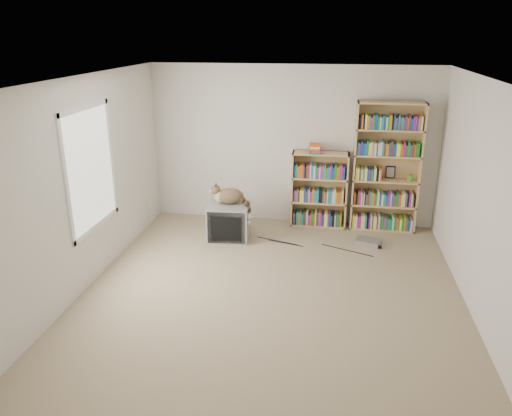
# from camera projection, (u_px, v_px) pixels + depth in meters

# --- Properties ---
(floor) EXTENTS (4.50, 5.00, 0.01)m
(floor) POSITION_uv_depth(u_px,v_px,m) (271.00, 294.00, 5.97)
(floor) COLOR tan
(floor) RESTS_ON ground
(wall_back) EXTENTS (4.50, 0.02, 2.50)m
(wall_back) POSITION_uv_depth(u_px,v_px,m) (292.00, 146.00, 7.87)
(wall_back) COLOR beige
(wall_back) RESTS_ON floor
(wall_front) EXTENTS (4.50, 0.02, 2.50)m
(wall_front) POSITION_uv_depth(u_px,v_px,m) (224.00, 314.00, 3.22)
(wall_front) COLOR beige
(wall_front) RESTS_ON floor
(wall_left) EXTENTS (0.02, 5.00, 2.50)m
(wall_left) POSITION_uv_depth(u_px,v_px,m) (83.00, 185.00, 5.87)
(wall_left) COLOR beige
(wall_left) RESTS_ON floor
(wall_right) EXTENTS (0.02, 5.00, 2.50)m
(wall_right) POSITION_uv_depth(u_px,v_px,m) (486.00, 205.00, 5.22)
(wall_right) COLOR beige
(wall_right) RESTS_ON floor
(ceiling) EXTENTS (4.50, 5.00, 0.02)m
(ceiling) POSITION_uv_depth(u_px,v_px,m) (274.00, 79.00, 5.12)
(ceiling) COLOR white
(ceiling) RESTS_ON wall_back
(window) EXTENTS (0.02, 1.22, 1.52)m
(window) POSITION_uv_depth(u_px,v_px,m) (91.00, 169.00, 6.01)
(window) COLOR white
(window) RESTS_ON wall_left
(crt_tv) EXTENTS (0.64, 0.59, 0.53)m
(crt_tv) POSITION_uv_depth(u_px,v_px,m) (229.00, 221.00, 7.50)
(crt_tv) COLOR gray
(crt_tv) RESTS_ON floor
(cat) EXTENTS (0.67, 0.46, 0.51)m
(cat) POSITION_uv_depth(u_px,v_px,m) (232.00, 199.00, 7.41)
(cat) COLOR #382416
(cat) RESTS_ON crt_tv
(bookcase_tall) EXTENTS (1.00, 0.30, 1.99)m
(bookcase_tall) POSITION_uv_depth(u_px,v_px,m) (386.00, 171.00, 7.63)
(bookcase_tall) COLOR tan
(bookcase_tall) RESTS_ON floor
(bookcase_short) EXTENTS (0.87, 0.30, 1.20)m
(bookcase_short) POSITION_uv_depth(u_px,v_px,m) (319.00, 192.00, 7.91)
(bookcase_short) COLOR tan
(bookcase_short) RESTS_ON floor
(book_stack) EXTENTS (0.20, 0.26, 0.14)m
(book_stack) POSITION_uv_depth(u_px,v_px,m) (315.00, 148.00, 7.63)
(book_stack) COLOR #D24C1C
(book_stack) RESTS_ON bookcase_short
(green_mug) EXTENTS (0.08, 0.08, 0.09)m
(green_mug) POSITION_uv_depth(u_px,v_px,m) (410.00, 178.00, 7.59)
(green_mug) COLOR #549A2C
(green_mug) RESTS_ON bookcase_tall
(framed_print) EXTENTS (0.14, 0.05, 0.19)m
(framed_print) POSITION_uv_depth(u_px,v_px,m) (390.00, 172.00, 7.71)
(framed_print) COLOR black
(framed_print) RESTS_ON bookcase_tall
(dvd_player) EXTENTS (0.41, 0.35, 0.08)m
(dvd_player) POSITION_uv_depth(u_px,v_px,m) (368.00, 242.00, 7.32)
(dvd_player) COLOR #ACACB0
(dvd_player) RESTS_ON floor
(wall_outlet) EXTENTS (0.01, 0.08, 0.13)m
(wall_outlet) POSITION_uv_depth(u_px,v_px,m) (149.00, 206.00, 8.00)
(wall_outlet) COLOR silver
(wall_outlet) RESTS_ON wall_left
(floor_cables) EXTENTS (1.20, 0.70, 0.01)m
(floor_cables) POSITION_uv_depth(u_px,v_px,m) (307.00, 246.00, 7.27)
(floor_cables) COLOR black
(floor_cables) RESTS_ON floor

